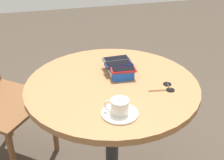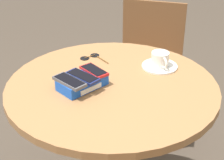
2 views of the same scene
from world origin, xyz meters
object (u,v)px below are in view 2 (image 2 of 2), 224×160
round_table (112,116)px  chair_near_window (148,66)px  phone_gray (69,81)px  phone_navy (83,76)px  coffee_cup (160,59)px  saucer (160,66)px  phone_box (82,82)px  sunglasses (91,57)px  phone_red (94,71)px

round_table → chair_near_window: size_ratio=1.02×
phone_gray → phone_navy: size_ratio=0.97×
phone_navy → coffee_cup: 0.36m
saucer → phone_box: bearing=164.9°
phone_navy → sunglasses: size_ratio=1.09×
phone_box → round_table: bearing=-32.8°
round_table → phone_red: 0.21m
sunglasses → phone_navy: bearing=-137.5°
sunglasses → round_table: bearing=-112.7°
coffee_cup → sunglasses: size_ratio=0.76×
phone_red → saucer: bearing=-18.7°
round_table → sunglasses: 0.31m
round_table → phone_red: phone_red is taller
phone_gray → coffee_cup: size_ratio=1.40×
phone_red → chair_near_window: size_ratio=0.15×
coffee_cup → sunglasses: bearing=118.4°
round_table → saucer: 0.30m
phone_red → coffee_cup: bearing=-19.1°
phone_gray → phone_red: (0.13, 0.00, -0.00)m
coffee_cup → round_table: bearing=172.5°
phone_box → saucer: bearing=-15.1°
round_table → phone_red: size_ratio=6.60×
chair_near_window → coffee_cup: bearing=-135.5°
phone_red → saucer: (0.29, -0.10, -0.05)m
phone_red → phone_navy: bearing=-174.3°
phone_navy → phone_red: size_ratio=1.13×
phone_navy → phone_gray: bearing=177.5°
saucer → sunglasses: saucer is taller
phone_gray → sunglasses: size_ratio=1.06×
phone_box → coffee_cup: size_ratio=1.86×
round_table → saucer: saucer is taller
chair_near_window → sunglasses: bearing=-162.0°
phone_red → saucer: phone_red is taller
phone_box → phone_gray: (-0.06, -0.00, 0.03)m
phone_navy → saucer: phone_navy is taller
phone_navy → coffee_cup: size_ratio=1.44×
saucer → phone_gray: bearing=167.2°
phone_red → sunglasses: size_ratio=0.97×
phone_navy → coffee_cup: coffee_cup is taller
phone_box → saucer: size_ratio=1.21×
phone_red → chair_near_window: (0.79, 0.39, -0.39)m
phone_gray → phone_navy: (0.06, -0.00, -0.00)m
phone_navy → chair_near_window: size_ratio=0.17×
phone_gray → chair_near_window: 1.07m
phone_box → saucer: 0.37m
saucer → sunglasses: (-0.15, 0.28, -0.00)m
saucer → chair_near_window: size_ratio=0.19×
phone_red → phone_gray: bearing=-178.3°
round_table → phone_gray: 0.26m
saucer → chair_near_window: chair_near_window is taller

